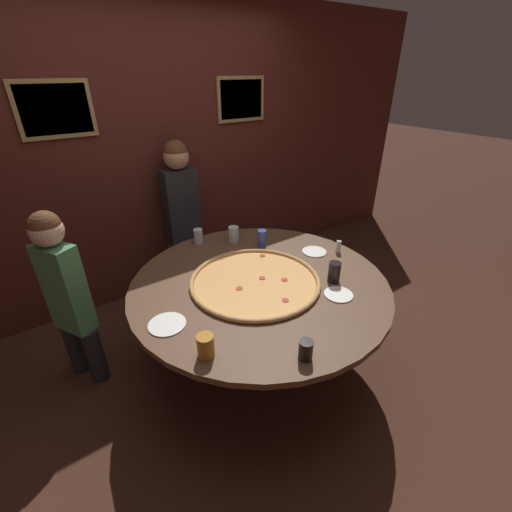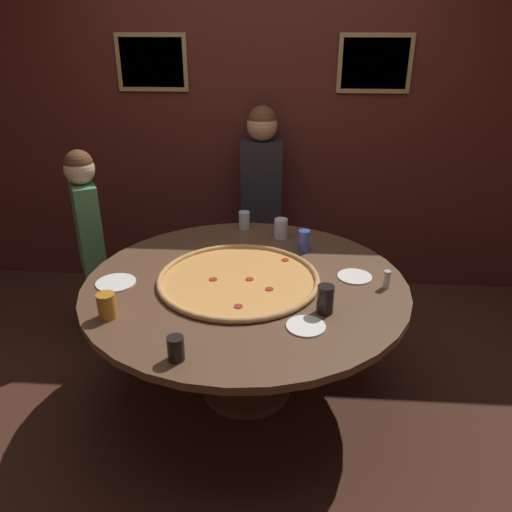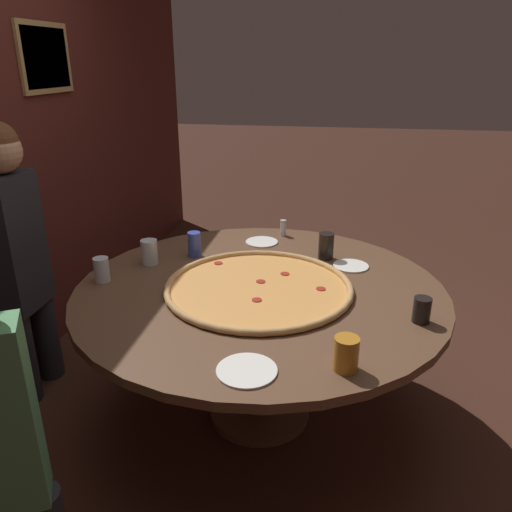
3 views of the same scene
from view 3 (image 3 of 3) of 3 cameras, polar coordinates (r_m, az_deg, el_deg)
The scene contains 14 objects.
ground_plane at distance 2.77m, azimuth 0.40°, elevation -17.46°, with size 24.00×24.00×0.00m, color #422319.
dining_table at distance 2.42m, azimuth 0.44°, elevation -5.90°, with size 1.75×1.75×0.74m.
giant_pizza at distance 2.33m, azimuth 0.34°, elevation -3.54°, with size 0.88×0.88×0.03m.
drink_cup_far_right at distance 2.15m, azimuth 18.42°, elevation -5.87°, with size 0.07×0.07×0.11m, color black.
drink_cup_front_edge at distance 2.73m, azimuth -7.05°, elevation 1.33°, with size 0.07×0.07×0.14m, color #384CB7.
drink_cup_by_shaker at distance 2.70m, azimuth 8.01°, elevation 1.13°, with size 0.08×0.08×0.14m, color black.
drink_cup_beside_pizza at distance 1.77m, azimuth 10.26°, elevation -10.94°, with size 0.09×0.09×0.12m, color #BC7A23.
drink_cup_near_right at distance 2.66m, azimuth -12.09°, elevation 0.45°, with size 0.09×0.09×0.13m, color silver.
drink_cup_near_left at distance 2.51m, azimuth -17.23°, elevation -1.50°, with size 0.07×0.07×0.12m, color silver.
white_plate_right_side at distance 1.77m, azimuth -1.06°, elevation -12.95°, with size 0.21×0.21×0.01m, color white.
white_plate_far_back at distance 2.64m, azimuth 10.79°, elevation -1.12°, with size 0.18×0.18×0.01m, color white.
white_plate_beside_cup at distance 2.93m, azimuth 0.66°, elevation 1.62°, with size 0.19×0.19×0.01m, color white.
condiment_shaker at distance 3.04m, azimuth 3.12°, elevation 3.25°, with size 0.04×0.04×0.10m.
diner_side_right at distance 2.83m, azimuth -25.71°, elevation 0.72°, with size 0.37×0.22×1.48m.
Camera 3 is at (-2.12, -0.36, 1.75)m, focal length 35.00 mm.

